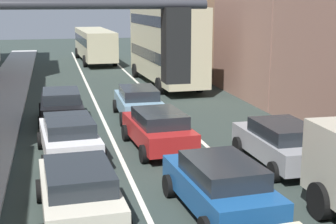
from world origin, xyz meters
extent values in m
cube|color=silver|center=(-1.70, 20.00, 0.01)|extent=(0.16, 60.00, 0.01)
cube|color=silver|center=(1.70, 20.00, 0.01)|extent=(0.16, 60.00, 0.01)
cube|color=#9E7556|center=(9.90, 30.80, 4.04)|extent=(7.00, 8.70, 8.07)
cube|color=black|center=(6.38, 30.80, 4.44)|extent=(0.02, 7.04, 1.10)
cylinder|color=#2D2D33|center=(-3.95, 0.71, 5.40)|extent=(3.50, 0.10, 0.10)
cube|color=black|center=(-2.55, 0.71, 4.95)|extent=(0.28, 0.28, 0.84)
sphere|color=red|center=(-2.55, 0.86, 5.21)|extent=(0.18, 0.18, 0.18)
sphere|color=#F2A519|center=(-2.55, 0.86, 4.95)|extent=(0.18, 0.18, 0.18)
sphere|color=green|center=(-2.55, 0.86, 4.69)|extent=(0.18, 0.18, 0.18)
cylinder|color=black|center=(2.55, 5.92, 0.48)|extent=(0.32, 0.97, 0.96)
cube|color=#194C8C|center=(0.16, 6.84, 0.67)|extent=(2.08, 4.41, 0.70)
cube|color=#1E2328|center=(0.17, 6.64, 1.23)|extent=(1.74, 2.51, 0.52)
cylinder|color=black|center=(-0.85, 8.24, 0.32)|extent=(0.26, 0.65, 0.64)
cylinder|color=black|center=(0.98, 8.36, 0.32)|extent=(0.26, 0.65, 0.64)
cylinder|color=black|center=(1.17, 5.45, 0.32)|extent=(0.26, 0.65, 0.64)
cube|color=beige|center=(-3.41, 7.26, 0.67)|extent=(2.00, 4.38, 0.70)
cube|color=#1E2328|center=(-3.40, 7.06, 1.23)|extent=(1.69, 2.48, 0.52)
cylinder|color=black|center=(-4.40, 8.67, 0.32)|extent=(0.25, 0.65, 0.64)
cylinder|color=black|center=(-2.56, 8.76, 0.32)|extent=(0.25, 0.65, 0.64)
cube|color=#A51E1E|center=(-0.18, 12.87, 0.67)|extent=(2.08, 4.41, 0.70)
cube|color=#1E2328|center=(-0.16, 12.67, 1.23)|extent=(1.74, 2.51, 0.52)
cylinder|color=black|center=(-1.19, 14.27, 0.32)|extent=(0.26, 0.65, 0.64)
cylinder|color=black|center=(0.64, 14.39, 0.32)|extent=(0.26, 0.65, 0.64)
cylinder|color=black|center=(-1.00, 11.35, 0.32)|extent=(0.26, 0.65, 0.64)
cylinder|color=black|center=(0.84, 11.48, 0.32)|extent=(0.26, 0.65, 0.64)
cube|color=silver|center=(-3.45, 12.50, 0.67)|extent=(2.08, 4.41, 0.70)
cube|color=#1E2328|center=(-3.44, 12.30, 1.23)|extent=(1.74, 2.51, 0.52)
cylinder|color=black|center=(-4.47, 13.90, 0.32)|extent=(0.26, 0.65, 0.64)
cylinder|color=black|center=(-2.63, 14.02, 0.32)|extent=(0.26, 0.65, 0.64)
cylinder|color=black|center=(-4.27, 10.98, 0.32)|extent=(0.26, 0.65, 0.64)
cylinder|color=black|center=(-2.44, 11.10, 0.32)|extent=(0.26, 0.65, 0.64)
cube|color=#759EB7|center=(-0.03, 18.05, 0.67)|extent=(1.89, 4.34, 0.70)
cube|color=#1E2328|center=(-0.04, 17.85, 1.23)|extent=(1.63, 2.44, 0.52)
cylinder|color=black|center=(-0.92, 19.53, 0.32)|extent=(0.23, 0.64, 0.64)
cylinder|color=black|center=(0.92, 19.49, 0.32)|extent=(0.23, 0.64, 0.64)
cylinder|color=black|center=(-0.98, 16.60, 0.32)|extent=(0.23, 0.64, 0.64)
cylinder|color=black|center=(0.86, 16.57, 0.32)|extent=(0.23, 0.64, 0.64)
cube|color=black|center=(-3.57, 18.10, 0.67)|extent=(1.82, 4.31, 0.70)
cube|color=#1E2328|center=(-3.57, 17.90, 1.23)|extent=(1.59, 2.41, 0.52)
cylinder|color=black|center=(-4.50, 19.56, 0.32)|extent=(0.22, 0.64, 0.64)
cylinder|color=black|center=(-2.66, 19.57, 0.32)|extent=(0.22, 0.64, 0.64)
cylinder|color=black|center=(-4.49, 16.64, 0.32)|extent=(0.22, 0.64, 0.64)
cylinder|color=black|center=(-2.65, 16.65, 0.32)|extent=(0.22, 0.64, 0.64)
cube|color=gray|center=(3.45, 10.14, 0.67)|extent=(1.87, 4.33, 0.70)
cube|color=#1E2328|center=(3.46, 9.94, 1.23)|extent=(1.62, 2.43, 0.52)
cylinder|color=black|center=(2.51, 11.59, 0.32)|extent=(0.23, 0.64, 0.64)
cylinder|color=black|center=(4.35, 11.62, 0.32)|extent=(0.23, 0.64, 0.64)
cylinder|color=black|center=(2.56, 8.67, 0.32)|extent=(0.23, 0.64, 0.64)
cylinder|color=black|center=(4.40, 8.69, 0.32)|extent=(0.23, 0.64, 0.64)
cube|color=#BFB793|center=(3.36, 27.04, 1.70)|extent=(2.94, 10.60, 2.40)
cube|color=black|center=(3.36, 27.04, 2.06)|extent=(2.95, 9.97, 0.70)
cube|color=#BFB793|center=(3.36, 27.04, 3.98)|extent=(2.94, 10.60, 2.16)
cube|color=black|center=(3.36, 27.04, 4.22)|extent=(2.95, 9.97, 0.64)
cylinder|color=black|center=(1.95, 30.76, 0.50)|extent=(0.34, 1.01, 1.00)
cylinder|color=black|center=(4.45, 30.87, 0.50)|extent=(0.34, 1.01, 1.00)
cylinder|color=black|center=(2.24, 23.84, 0.50)|extent=(0.34, 1.01, 1.00)
cylinder|color=black|center=(4.74, 23.94, 0.50)|extent=(0.34, 1.01, 1.00)
cube|color=#BFB793|center=(-0.06, 40.50, 1.70)|extent=(2.92, 10.59, 2.40)
cube|color=black|center=(-0.06, 40.50, 2.06)|extent=(2.92, 9.96, 0.70)
cylinder|color=black|center=(-1.46, 44.23, 0.50)|extent=(0.34, 1.01, 1.00)
cylinder|color=black|center=(1.03, 44.33, 0.50)|extent=(0.34, 1.01, 1.00)
cylinder|color=black|center=(-1.19, 37.31, 0.50)|extent=(0.34, 1.01, 1.00)
cylinder|color=black|center=(1.31, 37.41, 0.50)|extent=(0.34, 1.01, 1.00)
camera|label=1|loc=(-3.92, -4.77, 5.44)|focal=53.54mm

